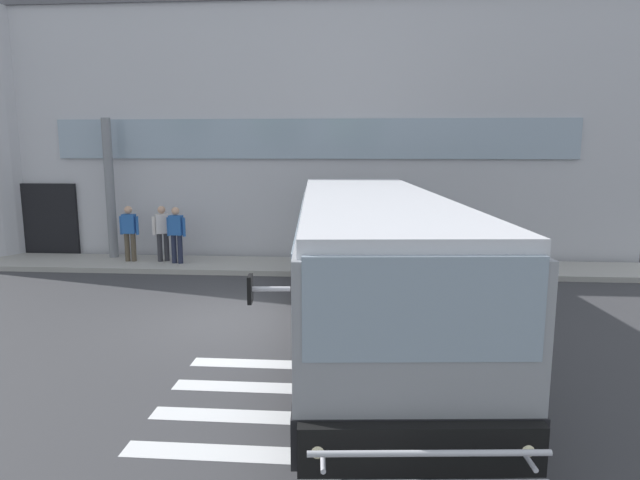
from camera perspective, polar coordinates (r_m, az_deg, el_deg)
ground_plane at (r=11.84m, az=-8.59°, el=-8.07°), size 80.00×90.00×0.02m
bay_paint_stripes at (r=7.69m, az=-0.68°, el=-18.04°), size 4.40×3.96×0.01m
terminal_building at (r=22.85m, az=-3.90°, el=10.87°), size 23.74×13.80×8.12m
boarding_curb at (r=16.37m, az=-4.82°, el=-2.70°), size 25.94×2.00×0.15m
entry_support_column at (r=18.18m, az=-20.94°, el=4.98°), size 0.28×0.28×4.27m
bus_main_foreground at (r=10.36m, az=5.27°, el=-2.88°), size 3.47×10.68×2.70m
passenger_near_column at (r=17.44m, az=-19.14°, el=0.92°), size 0.59×0.23×1.68m
passenger_by_doorway at (r=17.15m, az=-16.01°, el=0.94°), size 0.53×0.38×1.68m
passenger_at_curb_edge at (r=16.74m, az=-14.62°, el=0.91°), size 0.58×0.42×1.68m
safety_bollard_yellow at (r=14.91m, az=4.87°, el=-2.46°), size 0.18×0.18×0.90m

